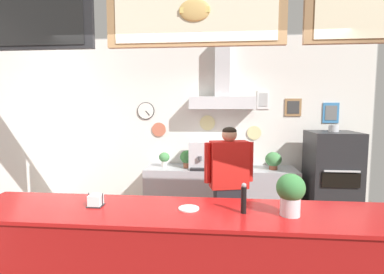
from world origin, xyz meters
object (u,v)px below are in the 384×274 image
pizza_oven (331,182)px  basil_vase (291,194)px  potted_oregano (236,160)px  potted_rosemary (164,158)px  espresso_machine (208,155)px  potted_sage (187,158)px  shop_worker (229,188)px  condiment_plate (189,208)px  napkin_holder (96,201)px  pepper_grinder (244,198)px  potted_basil (273,160)px

pizza_oven → basil_vase: (-1.09, -2.17, 0.44)m
potted_oregano → potted_rosemary: bearing=-179.5°
espresso_machine → potted_sage: espresso_machine is taller
shop_worker → condiment_plate: 1.29m
potted_sage → napkin_holder: potted_sage is taller
potted_oregano → napkin_holder: napkin_holder is taller
espresso_machine → basil_vase: basil_vase is taller
pepper_grinder → potted_rosemary: bearing=114.9°
espresso_machine → potted_oregano: (0.45, 0.05, -0.09)m
potted_oregano → basil_vase: 2.43m
napkin_holder → condiment_plate: bearing=-0.1°
pizza_oven → potted_oregano: bearing=170.4°
potted_sage → napkin_holder: 2.35m
espresso_machine → potted_rosemary: 0.73m
espresso_machine → potted_sage: (-0.33, -0.00, -0.05)m
napkin_holder → basil_vase: basil_vase is taller
pizza_oven → shop_worker: (-1.54, -0.88, 0.11)m
potted_rosemary → basil_vase: 2.82m
potted_sage → pizza_oven: bearing=-4.7°
potted_sage → napkin_holder: (-0.54, -2.29, 0.01)m
potted_oregano → potted_rosemary: (-1.17, -0.01, 0.02)m
condiment_plate → potted_basil: bearing=64.5°
napkin_holder → condiment_plate: 0.81m
pizza_oven → potted_basil: pizza_oven is taller
condiment_plate → napkin_holder: bearing=179.9°
espresso_machine → napkin_holder: espresso_machine is taller
potted_basil → napkin_holder: 2.96m
basil_vase → condiment_plate: (-0.81, 0.06, -0.17)m
shop_worker → espresso_machine: 1.13m
pepper_grinder → espresso_machine: bearing=99.3°
napkin_holder → shop_worker: bearing=46.2°
napkin_holder → pepper_grinder: 1.26m
basil_vase → potted_basil: bearing=83.3°
potted_basil → potted_sage: size_ratio=0.98×
potted_rosemary → basil_vase: size_ratio=0.70×
condiment_plate → pepper_grinder: bearing=-6.1°
potted_basil → potted_rosemary: (-1.74, 0.06, -0.01)m
potted_basil → condiment_plate: potted_basil is taller
napkin_holder → condiment_plate: napkin_holder is taller
potted_basil → espresso_machine: bearing=179.2°
espresso_machine → basil_vase: bearing=-72.4°
napkin_holder → potted_oregano: bearing=60.4°
potted_rosemary → potted_sage: size_ratio=0.83×
pizza_oven → potted_rosemary: bearing=175.0°
pizza_oven → napkin_holder: (-2.72, -2.11, 0.31)m
potted_basil → potted_rosemary: 1.74m
potted_oregano → pepper_grinder: pepper_grinder is taller
espresso_machine → shop_worker: bearing=-74.2°
pepper_grinder → napkin_holder: bearing=177.7°
shop_worker → potted_rosemary: size_ratio=7.01×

